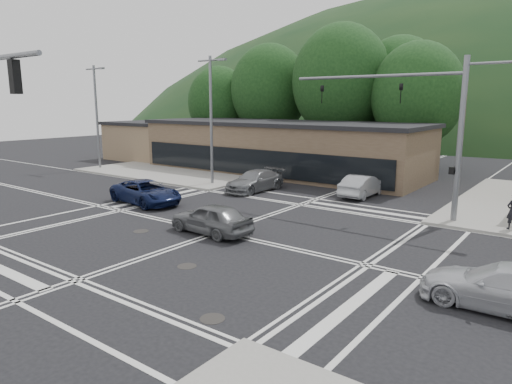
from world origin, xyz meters
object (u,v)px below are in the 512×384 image
Objects in this scene: car_silver_east at (506,287)px; car_queue_a at (362,186)px; car_grey_center at (211,218)px; car_queue_b at (395,172)px; car_northbound at (255,181)px; car_blue_west at (146,192)px.

car_queue_a is at bearing -142.80° from car_silver_east.
car_queue_b is at bearing 177.14° from car_grey_center.
car_grey_center reaches higher than car_silver_east.
car_northbound is at bearing 62.55° from car_queue_b.
car_grey_center reaches higher than car_northbound.
car_blue_west is 1.17× the size of car_queue_a.
car_blue_west is 1.04× the size of car_northbound.
car_queue_b is at bearing -88.84° from car_queue_a.
car_grey_center is at bearing -61.72° from car_northbound.
car_queue_a is at bearing 173.40° from car_grey_center.
car_blue_west is at bearing -109.48° from car_northbound.
car_grey_center is 18.24m from car_queue_b.
car_grey_center is 10.33m from car_northbound.
car_grey_center reaches higher than car_blue_west.
car_queue_a is 7.03m from car_northbound.
car_queue_a is 0.88× the size of car_northbound.
car_silver_east is (19.28, -3.12, -0.01)m from car_blue_west.
car_blue_west is 1.10× the size of car_queue_b.
car_northbound is at bearing -151.13° from car_grey_center.
car_queue_b is (1.88, 18.14, 0.06)m from car_grey_center.
car_silver_east is at bearing -92.22° from car_blue_west.
car_queue_a is (9.33, 9.56, 0.01)m from car_blue_west.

